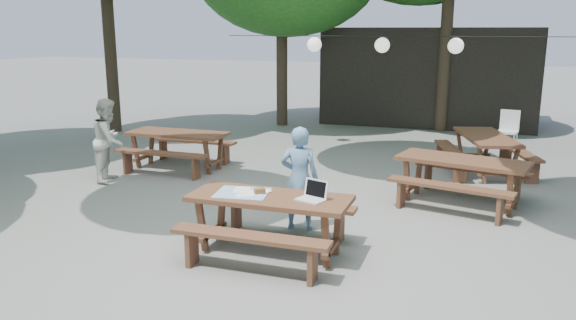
# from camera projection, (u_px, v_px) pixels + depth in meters

# --- Properties ---
(ground) EXTENTS (80.00, 80.00, 0.00)m
(ground) POSITION_uv_depth(u_px,v_px,m) (315.00, 237.00, 7.64)
(ground) COLOR slate
(ground) RESTS_ON ground
(pavilion) EXTENTS (6.00, 3.00, 2.80)m
(pavilion) POSITION_uv_depth(u_px,v_px,m) (430.00, 75.00, 16.83)
(pavilion) COLOR black
(pavilion) RESTS_ON ground
(main_picnic_table) EXTENTS (2.00, 1.58, 0.75)m
(main_picnic_table) POSITION_uv_depth(u_px,v_px,m) (270.00, 224.00, 7.00)
(main_picnic_table) COLOR #56361E
(main_picnic_table) RESTS_ON ground
(picnic_table_nw) EXTENTS (2.01, 1.59, 0.75)m
(picnic_table_nw) POSITION_uv_depth(u_px,v_px,m) (178.00, 150.00, 11.29)
(picnic_table_nw) COLOR #56361E
(picnic_table_nw) RESTS_ON ground
(picnic_table_ne) EXTENTS (2.22, 1.98, 0.75)m
(picnic_table_ne) POSITION_uv_depth(u_px,v_px,m) (461.00, 181.00, 8.97)
(picnic_table_ne) COLOR #56361E
(picnic_table_ne) RESTS_ON ground
(picnic_table_far_e) EXTENTS (2.04, 2.26, 0.75)m
(picnic_table_far_e) POSITION_uv_depth(u_px,v_px,m) (485.00, 154.00, 10.93)
(picnic_table_far_e) COLOR #56361E
(picnic_table_far_e) RESTS_ON ground
(woman) EXTENTS (0.57, 0.40, 1.47)m
(woman) POSITION_uv_depth(u_px,v_px,m) (300.00, 178.00, 7.79)
(woman) COLOR #658FB9
(woman) RESTS_ON ground
(second_person) EXTENTS (0.78, 0.89, 1.53)m
(second_person) POSITION_uv_depth(u_px,v_px,m) (109.00, 140.00, 10.31)
(second_person) COLOR silver
(second_person) RESTS_ON ground
(plastic_chair) EXTENTS (0.52, 0.52, 0.90)m
(plastic_chair) POSITION_uv_depth(u_px,v_px,m) (507.00, 138.00, 13.20)
(plastic_chair) COLOR white
(plastic_chair) RESTS_ON ground
(laptop) EXTENTS (0.40, 0.36, 0.24)m
(laptop) POSITION_uv_depth(u_px,v_px,m) (313.00, 195.00, 6.76)
(laptop) COLOR white
(laptop) RESTS_ON main_picnic_table
(tabletop_clutter) EXTENTS (0.72, 0.64, 0.08)m
(tabletop_clutter) POSITION_uv_depth(u_px,v_px,m) (246.00, 192.00, 7.03)
(tabletop_clutter) COLOR #3987C4
(tabletop_clutter) RESTS_ON main_picnic_table
(paper_lanterns) EXTENTS (9.00, 0.34, 0.38)m
(paper_lanterns) POSITION_uv_depth(u_px,v_px,m) (383.00, 45.00, 12.68)
(paper_lanterns) COLOR black
(paper_lanterns) RESTS_ON ground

